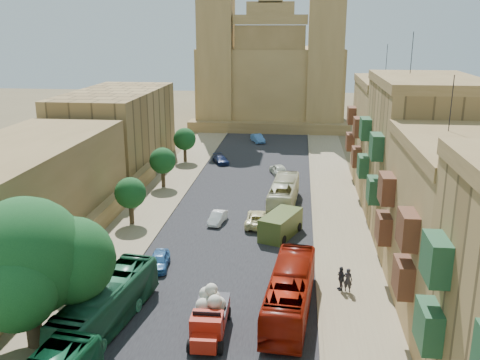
% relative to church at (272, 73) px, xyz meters
% --- Properties ---
extents(road_surface, '(14.00, 140.00, 0.01)m').
position_rel_church_xyz_m(road_surface, '(0.00, -48.61, -9.51)').
color(road_surface, black).
rests_on(road_surface, ground).
extents(sidewalk_east, '(5.00, 140.00, 0.01)m').
position_rel_church_xyz_m(sidewalk_east, '(9.50, -48.61, -9.51)').
color(sidewalk_east, '#827255').
rests_on(sidewalk_east, ground).
extents(sidewalk_west, '(5.00, 140.00, 0.01)m').
position_rel_church_xyz_m(sidewalk_west, '(-9.50, -48.61, -9.51)').
color(sidewalk_west, '#827255').
rests_on(sidewalk_west, ground).
extents(kerb_east, '(0.25, 140.00, 0.12)m').
position_rel_church_xyz_m(kerb_east, '(7.00, -48.61, -9.46)').
color(kerb_east, '#827255').
rests_on(kerb_east, ground).
extents(kerb_west, '(0.25, 140.00, 0.12)m').
position_rel_church_xyz_m(kerb_west, '(-7.00, -48.61, -9.46)').
color(kerb_west, '#827255').
rests_on(kerb_west, ground).
extents(townhouse_b, '(9.00, 14.00, 14.90)m').
position_rel_church_xyz_m(townhouse_b, '(15.95, -67.61, -3.86)').
color(townhouse_b, olive).
rests_on(townhouse_b, ground).
extents(townhouse_c, '(9.00, 14.00, 17.40)m').
position_rel_church_xyz_m(townhouse_c, '(15.95, -53.61, -2.61)').
color(townhouse_c, olive).
rests_on(townhouse_c, ground).
extents(townhouse_d, '(9.00, 14.00, 15.90)m').
position_rel_church_xyz_m(townhouse_d, '(15.95, -39.61, -3.36)').
color(townhouse_d, olive).
rests_on(townhouse_d, ground).
extents(west_wall, '(1.00, 40.00, 1.80)m').
position_rel_church_xyz_m(west_wall, '(-12.50, -58.61, -8.62)').
color(west_wall, olive).
rests_on(west_wall, ground).
extents(west_building_low, '(10.00, 28.00, 8.40)m').
position_rel_church_xyz_m(west_building_low, '(-18.00, -60.61, -5.32)').
color(west_building_low, brown).
rests_on(west_building_low, ground).
extents(west_building_mid, '(10.00, 22.00, 10.00)m').
position_rel_church_xyz_m(west_building_mid, '(-18.00, -34.61, -4.52)').
color(west_building_mid, olive).
rests_on(west_building_mid, ground).
extents(church, '(28.00, 22.50, 36.30)m').
position_rel_church_xyz_m(church, '(0.00, 0.00, 0.00)').
color(church, olive).
rests_on(church, ground).
extents(ficus_tree, '(8.95, 8.24, 8.95)m').
position_rel_church_xyz_m(ficus_tree, '(-9.42, -74.61, -4.22)').
color(ficus_tree, '#392C1C').
rests_on(ficus_tree, ground).
extents(street_tree_a, '(3.11, 3.11, 4.78)m').
position_rel_church_xyz_m(street_tree_a, '(-10.00, -66.61, -6.32)').
color(street_tree_a, '#392C1C').
rests_on(street_tree_a, ground).
extents(street_tree_b, '(2.90, 2.90, 4.47)m').
position_rel_church_xyz_m(street_tree_b, '(-10.00, -54.61, -6.53)').
color(street_tree_b, '#392C1C').
rests_on(street_tree_b, ground).
extents(street_tree_c, '(3.00, 3.00, 4.61)m').
position_rel_church_xyz_m(street_tree_c, '(-10.00, -42.61, -6.43)').
color(street_tree_c, '#392C1C').
rests_on(street_tree_c, ground).
extents(street_tree_d, '(3.03, 3.03, 4.66)m').
position_rel_church_xyz_m(street_tree_d, '(-10.00, -30.61, -6.40)').
color(street_tree_d, '#392C1C').
rests_on(street_tree_d, ground).
extents(red_truck, '(2.11, 5.15, 2.98)m').
position_rel_church_xyz_m(red_truck, '(0.39, -72.40, -8.20)').
color(red_truck, '#AC1C0D').
rests_on(red_truck, ground).
extents(olive_pickup, '(3.85, 5.43, 2.06)m').
position_rel_church_xyz_m(olive_pickup, '(4.00, -56.12, -8.51)').
color(olive_pickup, '#414F1D').
rests_on(olive_pickup, ground).
extents(bus_green_north, '(3.88, 10.60, 2.89)m').
position_rel_church_xyz_m(bus_green_north, '(-6.07, -72.08, -8.07)').
color(bus_green_north, '#236140').
rests_on(bus_green_north, ground).
extents(bus_red_east, '(3.40, 10.75, 2.95)m').
position_rel_church_xyz_m(bus_red_east, '(5.09, -69.34, -8.04)').
color(bus_red_east, '#951809').
rests_on(bus_red_east, ground).
extents(bus_cream_east, '(3.07, 10.21, 2.80)m').
position_rel_church_xyz_m(bus_cream_east, '(4.00, -48.27, -8.11)').
color(bus_cream_east, beige).
rests_on(bus_cream_east, ground).
extents(car_blue_a, '(1.82, 3.71, 1.22)m').
position_rel_church_xyz_m(car_blue_a, '(-5.00, -63.74, -8.91)').
color(car_blue_a, '#2F66A4').
rests_on(car_blue_a, ground).
extents(car_white_a, '(1.60, 3.40, 1.08)m').
position_rel_church_xyz_m(car_white_a, '(-2.02, -53.62, -8.98)').
color(car_white_a, white).
rests_on(car_white_a, ground).
extents(car_cream, '(2.18, 4.68, 1.30)m').
position_rel_church_xyz_m(car_cream, '(1.80, -53.68, -8.87)').
color(car_cream, beige).
rests_on(car_cream, ground).
extents(car_dkblue, '(2.94, 4.06, 1.09)m').
position_rel_church_xyz_m(car_dkblue, '(-5.00, -31.12, -8.97)').
color(car_dkblue, '#16244F').
rests_on(car_dkblue, ground).
extents(car_white_b, '(2.77, 4.37, 1.39)m').
position_rel_church_xyz_m(car_white_b, '(2.99, -35.99, -8.82)').
color(car_white_b, beige).
rests_on(car_white_b, ground).
extents(car_blue_b, '(2.72, 4.13, 1.29)m').
position_rel_church_xyz_m(car_blue_b, '(-1.13, -16.94, -8.87)').
color(car_blue_b, '#3E70AE').
rests_on(car_blue_b, ground).
extents(pedestrian_a, '(0.75, 0.63, 1.75)m').
position_rel_church_xyz_m(pedestrian_a, '(9.05, -65.96, -8.64)').
color(pedestrian_a, '#272529').
rests_on(pedestrian_a, ground).
extents(pedestrian_c, '(0.75, 1.11, 1.76)m').
position_rel_church_xyz_m(pedestrian_c, '(8.57, -65.75, -8.64)').
color(pedestrian_c, '#2F2F36').
rests_on(pedestrian_c, ground).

